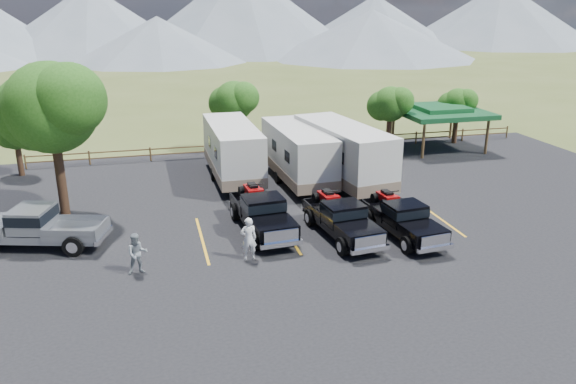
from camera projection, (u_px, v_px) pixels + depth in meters
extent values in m
plane|color=#475223|center=(355.00, 263.00, 23.68)|extent=(320.00, 320.00, 0.00)
cube|color=black|center=(332.00, 236.00, 26.43)|extent=(44.00, 34.00, 0.04)
cube|color=gold|center=(202.00, 240.00, 25.94)|extent=(0.12, 5.50, 0.01)
cube|color=gold|center=(286.00, 231.00, 26.87)|extent=(0.12, 5.50, 0.01)
cube|color=gold|center=(364.00, 224.00, 27.80)|extent=(0.12, 5.50, 0.01)
cube|color=gold|center=(437.00, 216.00, 28.74)|extent=(0.12, 5.50, 0.01)
cylinder|color=black|center=(60.00, 174.00, 28.30)|extent=(0.48, 0.48, 4.48)
sphere|color=#1F4F13|center=(51.00, 108.00, 27.22)|extent=(4.48, 4.48, 4.48)
sphere|color=#1F4F13|center=(69.00, 100.00, 26.55)|extent=(3.52, 3.52, 3.52)
sphere|color=#1F4F13|center=(35.00, 112.00, 27.76)|extent=(3.84, 3.84, 3.84)
cylinder|color=black|center=(389.00, 133.00, 40.92)|extent=(0.39, 0.39, 2.80)
sphere|color=#1F4F13|center=(390.00, 104.00, 40.25)|extent=(2.52, 2.52, 2.52)
sphere|color=#1F4F13|center=(400.00, 101.00, 39.87)|extent=(1.98, 1.98, 1.98)
sphere|color=#1F4F13|center=(382.00, 106.00, 40.55)|extent=(2.16, 2.16, 2.16)
cylinder|color=black|center=(455.00, 127.00, 43.29)|extent=(0.38, 0.38, 2.52)
sphere|color=#1F4F13|center=(458.00, 103.00, 42.68)|extent=(2.24, 2.24, 2.24)
sphere|color=#1F4F13|center=(466.00, 100.00, 42.34)|extent=(1.76, 1.76, 1.76)
sphere|color=#1F4F13|center=(450.00, 105.00, 42.95)|extent=(1.92, 1.92, 1.92)
cylinder|color=black|center=(235.00, 133.00, 40.15)|extent=(0.41, 0.41, 3.08)
sphere|color=#1F4F13|center=(234.00, 101.00, 39.40)|extent=(2.80, 2.80, 2.80)
sphere|color=#1F4F13|center=(244.00, 97.00, 38.99)|extent=(2.20, 2.20, 2.20)
sphere|color=#1F4F13|center=(225.00, 103.00, 39.74)|extent=(2.40, 2.40, 2.40)
cylinder|color=black|center=(20.00, 159.00, 35.19)|extent=(0.36, 0.36, 2.24)
sphere|color=#1F4F13|center=(15.00, 133.00, 34.65)|extent=(2.10, 2.10, 2.10)
sphere|color=#1F4F13|center=(21.00, 130.00, 34.33)|extent=(1.65, 1.65, 1.65)
sphere|color=#1F4F13|center=(9.00, 134.00, 34.90)|extent=(1.80, 1.80, 1.80)
cylinder|color=brown|center=(25.00, 162.00, 36.76)|extent=(0.12, 0.12, 1.00)
cylinder|color=brown|center=(89.00, 158.00, 37.70)|extent=(0.12, 0.12, 1.00)
cylinder|color=brown|center=(150.00, 154.00, 38.63)|extent=(0.12, 0.12, 1.00)
cylinder|color=brown|center=(209.00, 151.00, 39.56)|extent=(0.12, 0.12, 1.00)
cylinder|color=brown|center=(264.00, 147.00, 40.49)|extent=(0.12, 0.12, 1.00)
cylinder|color=brown|center=(317.00, 144.00, 41.43)|extent=(0.12, 0.12, 1.00)
cylinder|color=brown|center=(368.00, 141.00, 42.36)|extent=(0.12, 0.12, 1.00)
cylinder|color=brown|center=(416.00, 138.00, 43.29)|extent=(0.12, 0.12, 1.00)
cylinder|color=brown|center=(462.00, 135.00, 44.22)|extent=(0.12, 0.12, 1.00)
cylinder|color=brown|center=(507.00, 132.00, 45.15)|extent=(0.12, 0.12, 1.00)
cube|color=brown|center=(291.00, 146.00, 40.98)|extent=(36.00, 0.06, 0.08)
cube|color=brown|center=(291.00, 141.00, 40.85)|extent=(36.00, 0.06, 0.08)
cylinder|color=brown|center=(423.00, 141.00, 39.01)|extent=(0.20, 0.20, 2.60)
cylinder|color=brown|center=(393.00, 126.00, 43.60)|extent=(0.20, 0.20, 2.60)
cylinder|color=brown|center=(487.00, 137.00, 40.18)|extent=(0.20, 0.20, 2.60)
cylinder|color=brown|center=(451.00, 123.00, 44.77)|extent=(0.20, 0.20, 2.60)
cube|color=#17532A|center=(440.00, 112.00, 41.42)|extent=(6.20, 6.20, 0.35)
cube|color=#17532A|center=(440.00, 108.00, 41.32)|extent=(3.50, 3.50, 0.35)
cone|color=slate|center=(91.00, 18.00, 119.98)|extent=(44.00, 44.00, 14.00)
cone|color=slate|center=(242.00, 8.00, 123.12)|extent=(52.00, 52.00, 18.00)
cone|color=slate|center=(375.00, 21.00, 137.52)|extent=(40.00, 40.00, 12.00)
cone|color=slate|center=(500.00, 14.00, 140.83)|extent=(50.00, 50.00, 15.00)
cone|color=slate|center=(158.00, 39.00, 101.04)|extent=(32.00, 32.00, 8.00)
cone|color=slate|center=(372.00, 34.00, 107.45)|extent=(40.00, 40.00, 9.00)
cube|color=black|center=(263.00, 220.00, 26.67)|extent=(2.21, 5.64, 0.35)
cube|color=black|center=(274.00, 227.00, 24.89)|extent=(1.99, 1.88, 0.48)
cube|color=black|center=(263.00, 207.00, 26.35)|extent=(1.93, 1.65, 0.97)
cube|color=black|center=(263.00, 204.00, 26.30)|extent=(1.97, 1.71, 0.44)
cube|color=black|center=(253.00, 203.00, 28.15)|extent=(2.03, 2.46, 0.53)
cube|color=silver|center=(281.00, 236.00, 24.03)|extent=(1.55, 0.20, 0.53)
cube|color=silver|center=(282.00, 244.00, 24.09)|extent=(1.90, 0.32, 0.21)
cube|color=silver|center=(247.00, 201.00, 29.30)|extent=(1.90, 0.30, 0.21)
cylinder|color=black|center=(255.00, 241.00, 24.74)|extent=(0.36, 0.89, 0.87)
cylinder|color=black|center=(294.00, 236.00, 25.29)|extent=(0.36, 0.89, 0.87)
cylinder|color=black|center=(235.00, 212.00, 28.17)|extent=(0.36, 0.89, 0.87)
cylinder|color=black|center=(269.00, 208.00, 28.72)|extent=(0.36, 0.89, 0.87)
cube|color=maroon|center=(253.00, 190.00, 27.94)|extent=(0.77, 1.31, 0.34)
cube|color=black|center=(253.00, 186.00, 27.86)|extent=(0.44, 0.75, 0.17)
cube|color=maroon|center=(256.00, 192.00, 27.43)|extent=(0.80, 0.40, 0.21)
cylinder|color=black|center=(255.00, 184.00, 27.41)|extent=(0.87, 0.13, 0.06)
cylinder|color=black|center=(247.00, 198.00, 27.39)|extent=(0.29, 0.56, 0.54)
cylinder|color=black|center=(264.00, 196.00, 27.66)|extent=(0.29, 0.56, 0.54)
cylinder|color=black|center=(242.00, 192.00, 28.35)|extent=(0.29, 0.56, 0.54)
cylinder|color=black|center=(258.00, 190.00, 28.61)|extent=(0.29, 0.56, 0.54)
cube|color=black|center=(342.00, 225.00, 26.06)|extent=(2.26, 5.38, 0.33)
cube|color=black|center=(360.00, 233.00, 24.39)|extent=(1.93, 1.84, 0.46)
cube|color=black|center=(343.00, 213.00, 25.75)|extent=(1.87, 1.61, 0.92)
cube|color=black|center=(344.00, 210.00, 25.70)|extent=(1.91, 1.67, 0.41)
cube|color=black|center=(327.00, 209.00, 27.44)|extent=(1.99, 2.38, 0.50)
cube|color=silver|center=(370.00, 242.00, 23.58)|extent=(1.47, 0.24, 0.50)
cube|color=silver|center=(370.00, 250.00, 23.64)|extent=(1.80, 0.36, 0.20)
cube|color=silver|center=(318.00, 207.00, 28.51)|extent=(1.80, 0.34, 0.20)
cylinder|color=black|center=(342.00, 247.00, 24.22)|extent=(0.36, 0.85, 0.83)
cylinder|color=black|center=(377.00, 241.00, 24.79)|extent=(0.36, 0.85, 0.83)
cylinder|color=black|center=(310.00, 218.00, 27.43)|extent=(0.36, 0.85, 0.83)
cylinder|color=black|center=(342.00, 213.00, 28.01)|extent=(0.36, 0.85, 0.83)
cube|color=maroon|center=(328.00, 197.00, 27.24)|extent=(0.77, 1.26, 0.32)
cube|color=black|center=(328.00, 192.00, 27.17)|extent=(0.44, 0.72, 0.17)
cube|color=maroon|center=(332.00, 198.00, 26.76)|extent=(0.76, 0.40, 0.20)
cylinder|color=black|center=(331.00, 191.00, 26.74)|extent=(0.83, 0.15, 0.06)
cylinder|color=black|center=(324.00, 205.00, 26.72)|extent=(0.29, 0.54, 0.51)
cylinder|color=black|center=(340.00, 203.00, 26.99)|extent=(0.29, 0.54, 0.51)
cylinder|color=black|center=(316.00, 198.00, 27.61)|extent=(0.29, 0.54, 0.51)
cylinder|color=black|center=(331.00, 196.00, 27.88)|extent=(0.29, 0.54, 0.51)
cube|color=black|center=(403.00, 225.00, 26.16)|extent=(2.12, 5.23, 0.32)
cube|color=black|center=(424.00, 232.00, 24.53)|extent=(1.86, 1.77, 0.45)
cube|color=black|center=(405.00, 213.00, 25.86)|extent=(1.81, 1.55, 0.89)
cube|color=black|center=(405.00, 210.00, 25.82)|extent=(1.85, 1.61, 0.40)
cube|color=black|center=(386.00, 209.00, 27.52)|extent=(1.91, 2.30, 0.49)
cube|color=silver|center=(436.00, 241.00, 23.73)|extent=(1.43, 0.21, 0.49)
cube|color=silver|center=(436.00, 249.00, 23.79)|extent=(1.76, 0.33, 0.20)
cube|color=silver|center=(375.00, 207.00, 28.57)|extent=(1.76, 0.31, 0.20)
cylinder|color=black|center=(407.00, 245.00, 24.37)|extent=(0.34, 0.83, 0.80)
cylinder|color=black|center=(440.00, 240.00, 24.91)|extent=(0.34, 0.83, 0.80)
cylinder|color=black|center=(369.00, 217.00, 27.52)|extent=(0.34, 0.83, 0.80)
cylinder|color=black|center=(399.00, 213.00, 28.06)|extent=(0.34, 0.83, 0.80)
cube|color=maroon|center=(387.00, 197.00, 27.32)|extent=(0.73, 1.22, 0.31)
cube|color=black|center=(387.00, 193.00, 27.25)|extent=(0.42, 0.70, 0.16)
cube|color=maroon|center=(392.00, 198.00, 26.85)|extent=(0.74, 0.38, 0.20)
cylinder|color=black|center=(391.00, 192.00, 26.83)|extent=(0.81, 0.13, 0.05)
cylinder|color=black|center=(384.00, 205.00, 26.81)|extent=(0.28, 0.52, 0.50)
cylinder|color=black|center=(399.00, 203.00, 27.07)|extent=(0.28, 0.52, 0.50)
cylinder|color=black|center=(375.00, 198.00, 27.69)|extent=(0.28, 0.52, 0.50)
cylinder|color=black|center=(389.00, 196.00, 27.95)|extent=(0.28, 0.52, 0.50)
cube|color=silver|center=(232.00, 148.00, 33.97)|extent=(2.63, 8.00, 2.87)
cube|color=#7C6856|center=(233.00, 166.00, 34.33)|extent=(2.66, 8.04, 0.64)
cube|color=black|center=(216.00, 153.00, 31.74)|extent=(0.03, 0.96, 0.64)
cube|color=black|center=(260.00, 150.00, 32.36)|extent=(0.03, 0.96, 0.64)
cylinder|color=black|center=(213.00, 174.00, 34.50)|extent=(0.27, 0.75, 0.74)
cylinder|color=black|center=(251.00, 171.00, 35.08)|extent=(0.27, 0.75, 0.74)
cube|color=black|center=(249.00, 197.00, 29.92)|extent=(0.15, 1.92, 0.11)
cube|color=silver|center=(298.00, 151.00, 33.41)|extent=(2.82, 7.89, 2.81)
cube|color=#7C6856|center=(298.00, 169.00, 33.76)|extent=(2.84, 7.93, 0.62)
cube|color=black|center=(287.00, 157.00, 31.21)|extent=(0.06, 0.94, 0.62)
cube|color=black|center=(329.00, 153.00, 31.89)|extent=(0.06, 0.94, 0.62)
cylinder|color=black|center=(278.00, 177.00, 33.89)|extent=(0.29, 0.74, 0.73)
cylinder|color=black|center=(314.00, 174.00, 34.53)|extent=(0.29, 0.74, 0.73)
cube|color=black|center=(325.00, 200.00, 29.50)|extent=(0.20, 1.87, 0.10)
cube|color=silver|center=(343.00, 151.00, 33.01)|extent=(3.89, 8.65, 3.00)
cube|color=#7C6856|center=(342.00, 170.00, 33.39)|extent=(3.93, 8.69, 0.67)
cube|color=black|center=(339.00, 157.00, 30.60)|extent=(0.17, 0.99, 0.67)
cube|color=black|center=(382.00, 152.00, 31.60)|extent=(0.17, 0.99, 0.67)
cylinder|color=black|center=(321.00, 179.00, 33.40)|extent=(0.39, 0.81, 0.78)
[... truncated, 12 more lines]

